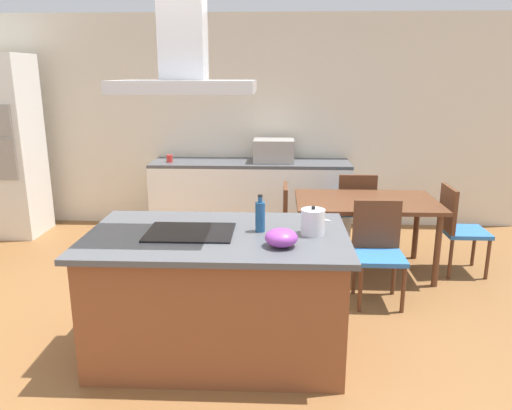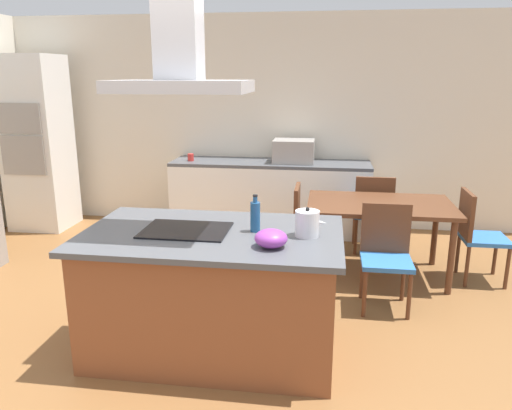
{
  "view_description": "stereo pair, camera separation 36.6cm",
  "coord_description": "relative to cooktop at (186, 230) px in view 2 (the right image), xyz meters",
  "views": [
    {
      "loc": [
        0.41,
        -3.25,
        1.97
      ],
      "look_at": [
        0.25,
        0.4,
        1.0
      ],
      "focal_mm": 34.81,
      "sensor_mm": 36.0,
      "label": 1
    },
    {
      "loc": [
        0.78,
        -3.22,
        1.97
      ],
      "look_at": [
        0.25,
        0.4,
        1.0
      ],
      "focal_mm": 34.81,
      "sensor_mm": 36.0,
      "label": 2
    }
  ],
  "objects": [
    {
      "name": "tea_kettle",
      "position": [
        0.85,
        0.01,
        0.08
      ],
      "size": [
        0.22,
        0.17,
        0.2
      ],
      "color": "silver",
      "rests_on": "kitchen_island"
    },
    {
      "name": "wall_oven_stack",
      "position": [
        -2.71,
        2.65,
        0.2
      ],
      "size": [
        0.7,
        0.66,
        2.2
      ],
      "color": "white",
      "rests_on": "ground"
    },
    {
      "name": "dining_table",
      "position": [
        1.49,
        1.58,
        -0.24
      ],
      "size": [
        1.4,
        0.9,
        0.75
      ],
      "color": "#59331E",
      "rests_on": "ground"
    },
    {
      "name": "chair_facing_back_wall",
      "position": [
        1.49,
        2.25,
        -0.4
      ],
      "size": [
        0.42,
        0.42,
        0.89
      ],
      "color": "#2D6BB7",
      "rests_on": "ground"
    },
    {
      "name": "countertop_microwave",
      "position": [
        0.55,
        2.88,
        0.13
      ],
      "size": [
        0.5,
        0.38,
        0.28
      ],
      "primitive_type": "cube",
      "color": "#9E9993",
      "rests_on": "back_counter"
    },
    {
      "name": "coffee_mug_red",
      "position": [
        -0.74,
        2.8,
        0.04
      ],
      "size": [
        0.08,
        0.08,
        0.09
      ],
      "primitive_type": "cylinder",
      "color": "red",
      "rests_on": "back_counter"
    },
    {
      "name": "chair_at_left_end",
      "position": [
        0.58,
        1.58,
        -0.4
      ],
      "size": [
        0.42,
        0.42,
        0.89
      ],
      "color": "#2D6BB7",
      "rests_on": "ground"
    },
    {
      "name": "ground",
      "position": [
        0.19,
        1.5,
        -0.91
      ],
      "size": [
        16.0,
        16.0,
        0.0
      ],
      "primitive_type": "plane",
      "color": "brown"
    },
    {
      "name": "chair_facing_island",
      "position": [
        1.49,
        0.92,
        -0.4
      ],
      "size": [
        0.42,
        0.42,
        0.89
      ],
      "color": "#2D6BB7",
      "rests_on": "ground"
    },
    {
      "name": "wall_back",
      "position": [
        0.19,
        3.25,
        0.44
      ],
      "size": [
        7.2,
        0.1,
        2.7
      ],
      "primitive_type": "cube",
      "color": "beige",
      "rests_on": "ground"
    },
    {
      "name": "kitchen_island",
      "position": [
        0.19,
        0.0,
        -0.45
      ],
      "size": [
        1.81,
        1.09,
        0.9
      ],
      "color": "brown",
      "rests_on": "ground"
    },
    {
      "name": "range_hood",
      "position": [
        -0.0,
        0.0,
        1.2
      ],
      "size": [
        0.9,
        0.55,
        0.78
      ],
      "color": "#ADADB2"
    },
    {
      "name": "chair_at_right_end",
      "position": [
        2.41,
        1.58,
        -0.4
      ],
      "size": [
        0.42,
        0.42,
        0.89
      ],
      "color": "#2D6BB7",
      "rests_on": "ground"
    },
    {
      "name": "back_counter",
      "position": [
        0.26,
        2.88,
        -0.46
      ],
      "size": [
        2.48,
        0.62,
        0.9
      ],
      "color": "white",
      "rests_on": "ground"
    },
    {
      "name": "cooktop",
      "position": [
        0.0,
        0.0,
        0.0
      ],
      "size": [
        0.6,
        0.44,
        0.01
      ],
      "primitive_type": "cube",
      "color": "black",
      "rests_on": "kitchen_island"
    },
    {
      "name": "olive_oil_bottle",
      "position": [
        0.48,
        0.06,
        0.11
      ],
      "size": [
        0.07,
        0.07,
        0.26
      ],
      "color": "navy",
      "rests_on": "kitchen_island"
    },
    {
      "name": "mixing_bowl",
      "position": [
        0.63,
        -0.25,
        0.05
      ],
      "size": [
        0.21,
        0.21,
        0.12
      ],
      "primitive_type": "ellipsoid",
      "color": "purple",
      "rests_on": "kitchen_island"
    }
  ]
}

